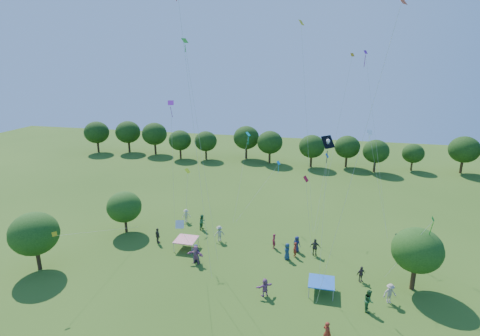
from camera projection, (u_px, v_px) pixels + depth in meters
name	position (u px, v px, depth m)	size (l,w,h in m)	color
near_tree_west	(34.00, 234.00, 35.11)	(4.49, 4.49, 5.77)	#422B19
near_tree_north	(124.00, 207.00, 43.01)	(3.93, 3.93, 4.92)	#422B19
near_tree_east	(417.00, 250.00, 31.97)	(4.26, 4.26, 5.72)	#422B19
treeline	(280.00, 142.00, 71.42)	(88.01, 8.77, 6.77)	#422B19
tent_red_stripe	(186.00, 240.00, 39.78)	(2.20, 2.20, 1.10)	red
tent_blue	(322.00, 282.00, 32.25)	(2.20, 2.20, 1.10)	blue
crowd_person_0	(196.00, 253.00, 37.38)	(0.88, 0.47, 1.78)	#1A294D
crowd_person_1	(327.00, 333.00, 26.41)	(0.69, 0.44, 1.84)	maroon
crowd_person_2	(396.00, 240.00, 40.19)	(0.76, 0.41, 1.53)	#225030
crowd_person_3	(219.00, 233.00, 41.45)	(1.18, 0.53, 1.81)	#AAA688
crowd_person_4	(158.00, 236.00, 41.00)	(1.03, 0.47, 1.76)	#413A34
crowd_person_5	(265.00, 287.00, 31.86)	(1.54, 0.55, 1.65)	#98588A
crowd_person_6	(297.00, 244.00, 39.25)	(0.83, 0.45, 1.69)	#1A214E
crowd_person_7	(274.00, 241.00, 39.91)	(0.60, 0.39, 1.62)	maroon
crowd_person_8	(203.00, 222.00, 44.30)	(0.92, 0.49, 1.85)	#285F33
crowd_person_9	(186.00, 216.00, 46.28)	(1.11, 0.50, 1.69)	beige
crowd_person_10	(315.00, 247.00, 38.41)	(1.08, 0.49, 1.83)	#3C3830
crowd_person_11	(196.00, 255.00, 36.90)	(1.76, 0.63, 1.89)	#94567C
crowd_person_12	(287.00, 251.00, 37.68)	(0.86, 0.47, 1.75)	navy
crowd_person_13	(295.00, 250.00, 38.17)	(0.59, 0.38, 1.59)	maroon
crowd_person_14	(369.00, 300.00, 29.95)	(0.93, 0.50, 1.88)	#26592B
crowd_person_15	(390.00, 293.00, 30.93)	(1.15, 0.52, 1.76)	#AE9C8B
crowd_person_16	(361.00, 274.00, 33.92)	(0.89, 0.41, 1.52)	#423735
pirate_kite	(328.00, 145.00, 31.94)	(1.25, 4.56, 11.88)	black
red_high_kite	(181.00, 24.00, 29.58)	(4.00, 3.80, 26.43)	red
small_kite_0	(377.00, 86.00, 21.55)	(3.68, 3.30, 21.53)	#EA3F0D
small_kite_1	(304.00, 72.00, 38.98)	(2.78, 3.55, 22.06)	yellow
small_kite_2	(85.00, 232.00, 33.95)	(1.35, 11.52, 4.64)	gold
small_kite_3	(193.00, 97.00, 33.88)	(3.91, 3.39, 20.00)	green
small_kite_4	(325.00, 168.00, 42.59)	(1.08, 4.97, 7.76)	blue
small_kite_5	(171.00, 124.00, 40.72)	(0.75, 0.65, 13.91)	purple
small_kite_6	(372.00, 150.00, 39.40)	(2.93, 2.74, 11.02)	white
small_kite_7	(246.00, 147.00, 44.49)	(1.02, 4.87, 9.80)	#0BACAD
small_kite_8	(307.00, 197.00, 30.94)	(1.06, 3.40, 9.20)	red
small_kite_9	(339.00, 122.00, 37.35)	(2.52, 1.28, 18.75)	orange
small_kite_10	(187.00, 175.00, 45.04)	(0.56, 1.83, 5.49)	#A6C911
small_kite_11	(424.00, 231.00, 30.70)	(3.31, 0.44, 5.93)	#1B981B
small_kite_12	(272.00, 173.00, 44.61)	(4.50, 4.49, 6.44)	#1798EA
small_kite_13	(371.00, 103.00, 40.23)	(3.68, 5.91, 19.10)	purple
small_kite_14	(183.00, 231.00, 28.43)	(0.70, 5.63, 6.78)	silver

